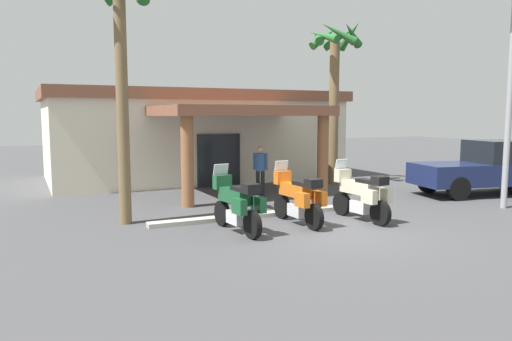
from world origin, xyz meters
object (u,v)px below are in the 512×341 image
object	(u,v)px
pickup_truck_navy	(488,169)
palm_tree_near_portico	(334,68)
motorcycle_cream	(361,195)
pedestrian	(260,167)
palm_tree_roadside	(120,35)
motorcycle_orange	(298,198)
motorcycle_green	(237,204)
motel_building	(193,134)

from	to	relation	value
pickup_truck_navy	palm_tree_near_portico	xyz separation A→B (m)	(-3.47, 4.73, 3.82)
motorcycle_cream	pickup_truck_navy	world-z (taller)	pickup_truck_navy
pedestrian	palm_tree_roadside	world-z (taller)	palm_tree_roadside
motorcycle_cream	palm_tree_near_portico	distance (m)	8.27
motorcycle_orange	palm_tree_near_portico	distance (m)	8.92
motorcycle_green	motorcycle_orange	world-z (taller)	same
motel_building	pedestrian	distance (m)	5.99
pickup_truck_navy	palm_tree_roadside	bearing A→B (deg)	-172.00
motel_building	palm_tree_roadside	bearing A→B (deg)	-119.14
palm_tree_roadside	pedestrian	bearing A→B (deg)	26.96
motorcycle_cream	motorcycle_green	bearing A→B (deg)	82.76
motorcycle_orange	pickup_truck_navy	world-z (taller)	pickup_truck_navy
pickup_truck_navy	motel_building	bearing A→B (deg)	142.42
motorcycle_orange	palm_tree_near_portico	size ratio (longest dim) A/B	0.33
motel_building	motorcycle_green	size ratio (longest dim) A/B	5.84
motel_building	palm_tree_near_portico	size ratio (longest dim) A/B	1.93
motorcycle_orange	pedestrian	world-z (taller)	pedestrian
pedestrian	pickup_truck_navy	xyz separation A→B (m)	(7.53, -3.22, -0.09)
pedestrian	palm_tree_near_portico	bearing A→B (deg)	-31.64
motorcycle_green	pedestrian	xyz separation A→B (m)	(2.86, 4.71, 0.33)
motorcycle_cream	pickup_truck_navy	xyz separation A→B (m)	(6.80, 1.65, 0.24)
motorcycle_cream	motel_building	bearing A→B (deg)	2.26
pedestrian	palm_tree_near_portico	world-z (taller)	palm_tree_near_portico
motel_building	palm_tree_near_portico	bearing A→B (deg)	-44.16
motorcycle_green	motel_building	bearing A→B (deg)	-17.98
motel_building	motorcycle_orange	distance (m)	10.54
palm_tree_near_portico	motorcycle_orange	bearing A→B (deg)	-130.14
motorcycle_green	pickup_truck_navy	world-z (taller)	pickup_truck_navy
motel_building	palm_tree_roadside	world-z (taller)	palm_tree_roadside
motel_building	motorcycle_cream	distance (m)	10.91
pickup_truck_navy	palm_tree_near_portico	distance (m)	7.00
pickup_truck_navy	palm_tree_near_portico	size ratio (longest dim) A/B	0.82
motorcycle_orange	pedestrian	size ratio (longest dim) A/B	1.25
pedestrian	pickup_truck_navy	bearing A→B (deg)	-75.20
pedestrian	palm_tree_near_portico	distance (m)	5.72
motorcycle_green	motorcycle_cream	distance (m)	3.58
motorcycle_green	palm_tree_roadside	distance (m)	5.19
palm_tree_near_portico	pedestrian	bearing A→B (deg)	-159.58
motorcycle_cream	palm_tree_roadside	world-z (taller)	palm_tree_roadside
palm_tree_roadside	palm_tree_near_portico	world-z (taller)	palm_tree_roadside
motorcycle_green	palm_tree_roadside	size ratio (longest dim) A/B	0.33
motorcycle_green	palm_tree_near_portico	distance (m)	10.15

